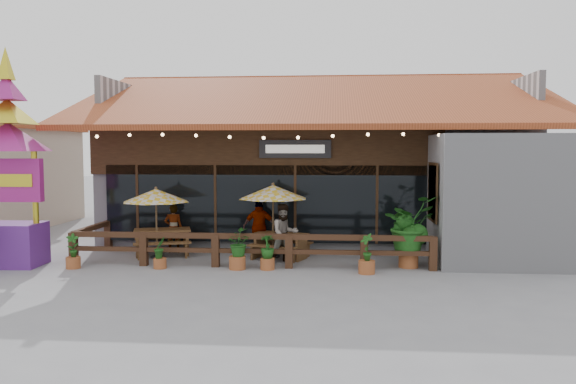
# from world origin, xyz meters

# --- Properties ---
(ground) EXTENTS (100.00, 100.00, 0.00)m
(ground) POSITION_xyz_m (0.00, 0.00, 0.00)
(ground) COLOR gray
(ground) RESTS_ON ground
(restaurant_building) EXTENTS (15.50, 14.73, 6.09)m
(restaurant_building) POSITION_xyz_m (0.26, 6.61, 2.21)
(restaurant_building) COLOR #BABAC0
(restaurant_building) RESTS_ON ground
(patio_railing) EXTENTS (10.00, 2.60, 0.92)m
(patio_railing) POSITION_xyz_m (-2.25, -0.27, 0.61)
(patio_railing) COLOR #402216
(patio_railing) RESTS_ON ground
(umbrella_left) EXTENTS (2.04, 2.04, 2.10)m
(umbrella_left) POSITION_xyz_m (-4.50, 0.63, 1.83)
(umbrella_left) COLOR brown
(umbrella_left) RESTS_ON ground
(umbrella_right) EXTENTS (2.76, 2.76, 2.21)m
(umbrella_right) POSITION_xyz_m (-1.09, 1.00, 1.93)
(umbrella_right) COLOR brown
(umbrella_right) RESTS_ON ground
(picnic_table_left) EXTENTS (2.00, 1.86, 0.80)m
(picnic_table_left) POSITION_xyz_m (-4.45, 1.02, 0.54)
(picnic_table_left) COLOR brown
(picnic_table_left) RESTS_ON ground
(picnic_table_right) EXTENTS (1.90, 1.78, 0.74)m
(picnic_table_right) POSITION_xyz_m (-0.86, 0.85, 0.50)
(picnic_table_right) COLOR brown
(picnic_table_right) RESTS_ON ground
(thai_sign_tower) EXTENTS (2.45, 2.45, 6.37)m
(thai_sign_tower) POSITION_xyz_m (-8.08, -0.81, 3.37)
(thai_sign_tower) COLOR #5D2484
(thai_sign_tower) RESTS_ON ground
(tropical_plant) EXTENTS (1.87, 1.84, 1.96)m
(tropical_plant) POSITION_xyz_m (2.72, -0.13, 1.12)
(tropical_plant) COLOR #995029
(tropical_plant) RESTS_ON ground
(diner_a) EXTENTS (0.60, 0.45, 1.50)m
(diner_a) POSITION_xyz_m (-4.25, 1.50, 0.75)
(diner_a) COLOR #3D2513
(diner_a) RESTS_ON ground
(diner_b) EXTENTS (1.01, 0.93, 1.67)m
(diner_b) POSITION_xyz_m (-0.68, 0.17, 0.83)
(diner_b) COLOR #3D2513
(diner_b) RESTS_ON ground
(diner_c) EXTENTS (1.01, 0.46, 1.70)m
(diner_c) POSITION_xyz_m (-1.54, 1.34, 0.85)
(diner_c) COLOR #3D2513
(diner_c) RESTS_ON ground
(planter_a) EXTENTS (0.39, 0.38, 0.94)m
(planter_a) POSITION_xyz_m (-6.27, -1.01, 0.40)
(planter_a) COLOR #995029
(planter_a) RESTS_ON ground
(planter_b) EXTENTS (0.38, 0.40, 0.85)m
(planter_b) POSITION_xyz_m (-3.95, -0.82, 0.38)
(planter_b) COLOR #995029
(planter_b) RESTS_ON ground
(planter_c) EXTENTS (0.84, 0.86, 1.08)m
(planter_c) POSITION_xyz_m (-1.86, -0.75, 0.61)
(planter_c) COLOR #995029
(planter_c) RESTS_ON ground
(planter_d) EXTENTS (0.43, 0.43, 0.94)m
(planter_d) POSITION_xyz_m (-1.05, -0.73, 0.45)
(planter_d) COLOR #995029
(planter_d) RESTS_ON ground
(planter_e) EXTENTS (0.43, 0.45, 1.04)m
(planter_e) POSITION_xyz_m (1.54, -1.01, 0.44)
(planter_e) COLOR #995029
(planter_e) RESTS_ON ground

